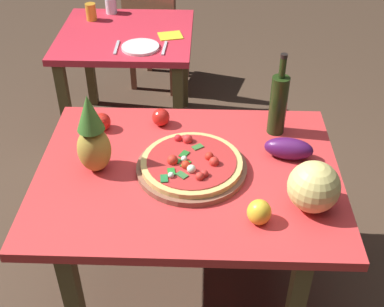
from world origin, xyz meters
The scene contains 19 objects.
ground_plane centered at (0.00, 0.00, 0.00)m, with size 10.00×10.00×0.00m, color #4C3828.
display_table centered at (0.00, 0.00, 0.64)m, with size 1.22×0.93×0.72m.
background_table centered at (-0.44, 1.34, 0.60)m, with size 0.82×0.79×0.72m.
dining_chair centered at (-0.33, 1.96, 0.48)m, with size 0.50×0.50×0.85m.
pizza_board centered at (0.01, 0.00, 0.74)m, with size 0.44×0.44×0.03m, color brown.
pizza centered at (0.01, 0.00, 0.76)m, with size 0.41×0.41×0.06m.
wine_bottle centered at (0.38, 0.29, 0.87)m, with size 0.08×0.08×0.38m.
pineapple_left centered at (-0.37, 0.00, 0.88)m, with size 0.13×0.13×0.34m.
melon centered at (0.46, -0.20, 0.82)m, with size 0.19×0.19×0.19m, color #E0CE74.
bell_pepper centered at (0.26, -0.28, 0.77)m, with size 0.09×0.09×0.10m, color yellow.
eggplant centered at (0.41, 0.10, 0.77)m, with size 0.20×0.09×0.09m, color #4C1753.
tomato_beside_pepper centered at (-0.39, 0.28, 0.76)m, with size 0.08×0.08×0.08m, color red.
tomato_by_bottle centered at (-0.14, 0.33, 0.76)m, with size 0.08×0.08×0.08m, color red.
drinking_glass_juice centered at (-0.69, 1.53, 0.78)m, with size 0.07×0.07×0.11m, color gold.
drinking_glass_water centered at (-0.58, 1.66, 0.78)m, with size 0.07×0.07×0.10m, color silver.
dinner_plate centered at (-0.32, 1.12, 0.73)m, with size 0.22×0.22×0.02m, color white.
fork_utensil centered at (-0.46, 1.12, 0.73)m, with size 0.02×0.18×0.01m, color silver.
knife_utensil centered at (-0.18, 1.12, 0.73)m, with size 0.02×0.18×0.01m, color silver.
napkin_folded centered at (-0.16, 1.30, 0.73)m, with size 0.14×0.12×0.01m, color yellow.
Camera 1 is at (0.07, -1.55, 1.98)m, focal length 46.53 mm.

